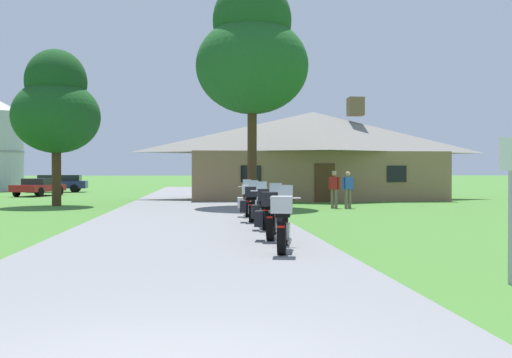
{
  "coord_description": "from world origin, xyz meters",
  "views": [
    {
      "loc": [
        0.37,
        -4.17,
        1.64
      ],
      "look_at": [
        2.83,
        20.95,
        1.33
      ],
      "focal_mm": 40.54,
      "sensor_mm": 36.0,
      "label": 1
    }
  ],
  "objects_px": {
    "motorcycle_orange_nearest_to_camera": "(283,223)",
    "motorcycle_green_farthest_in_row": "(247,201)",
    "motorcycle_green_fourth_in_row": "(252,204)",
    "parked_red_sedan_far_left": "(39,187)",
    "motorcycle_white_third_in_row": "(264,209)",
    "tree_left_near": "(56,106)",
    "metal_signpost_roadside": "(511,192)",
    "motorcycle_black_second_in_row": "(272,215)",
    "tree_by_lodge_front": "(252,53)",
    "parked_navy_suv_far_left": "(58,183)",
    "bystander_blue_shirt_beside_signpost": "(348,188)",
    "bystander_red_shirt_near_lodge": "(334,187)"
  },
  "relations": [
    {
      "from": "motorcycle_black_second_in_row",
      "to": "motorcycle_white_third_in_row",
      "type": "distance_m",
      "value": 2.42
    },
    {
      "from": "bystander_red_shirt_near_lodge",
      "to": "metal_signpost_roadside",
      "type": "distance_m",
      "value": 17.87
    },
    {
      "from": "motorcycle_orange_nearest_to_camera",
      "to": "bystander_blue_shirt_beside_signpost",
      "type": "bearing_deg",
      "value": 81.62
    },
    {
      "from": "tree_by_lodge_front",
      "to": "parked_red_sedan_far_left",
      "type": "relative_size",
      "value": 2.36
    },
    {
      "from": "motorcycle_green_fourth_in_row",
      "to": "motorcycle_green_farthest_in_row",
      "type": "bearing_deg",
      "value": 96.77
    },
    {
      "from": "tree_left_near",
      "to": "tree_by_lodge_front",
      "type": "height_order",
      "value": "tree_by_lodge_front"
    },
    {
      "from": "motorcycle_white_third_in_row",
      "to": "motorcycle_black_second_in_row",
      "type": "bearing_deg",
      "value": -89.36
    },
    {
      "from": "motorcycle_white_third_in_row",
      "to": "bystander_red_shirt_near_lodge",
      "type": "xyz_separation_m",
      "value": [
        4.3,
        9.73,
        0.34
      ]
    },
    {
      "from": "motorcycle_orange_nearest_to_camera",
      "to": "motorcycle_green_farthest_in_row",
      "type": "distance_m",
      "value": 9.27
    },
    {
      "from": "motorcycle_orange_nearest_to_camera",
      "to": "motorcycle_white_third_in_row",
      "type": "height_order",
      "value": "same"
    },
    {
      "from": "bystander_red_shirt_near_lodge",
      "to": "parked_navy_suv_far_left",
      "type": "relative_size",
      "value": 0.36
    },
    {
      "from": "motorcycle_orange_nearest_to_camera",
      "to": "motorcycle_green_farthest_in_row",
      "type": "relative_size",
      "value": 0.99
    },
    {
      "from": "motorcycle_green_fourth_in_row",
      "to": "parked_red_sedan_far_left",
      "type": "distance_m",
      "value": 25.56
    },
    {
      "from": "parked_red_sedan_far_left",
      "to": "metal_signpost_roadside",
      "type": "bearing_deg",
      "value": -49.73
    },
    {
      "from": "motorcycle_green_farthest_in_row",
      "to": "parked_navy_suv_far_left",
      "type": "height_order",
      "value": "parked_navy_suv_far_left"
    },
    {
      "from": "motorcycle_orange_nearest_to_camera",
      "to": "motorcycle_green_farthest_in_row",
      "type": "bearing_deg",
      "value": 100.86
    },
    {
      "from": "motorcycle_orange_nearest_to_camera",
      "to": "tree_left_near",
      "type": "height_order",
      "value": "tree_left_near"
    },
    {
      "from": "tree_by_lodge_front",
      "to": "parked_navy_suv_far_left",
      "type": "relative_size",
      "value": 2.27
    },
    {
      "from": "motorcycle_black_second_in_row",
      "to": "bystander_blue_shirt_beside_signpost",
      "type": "height_order",
      "value": "bystander_blue_shirt_beside_signpost"
    },
    {
      "from": "motorcycle_green_farthest_in_row",
      "to": "parked_red_sedan_far_left",
      "type": "relative_size",
      "value": 0.46
    },
    {
      "from": "motorcycle_green_fourth_in_row",
      "to": "metal_signpost_roadside",
      "type": "height_order",
      "value": "metal_signpost_roadside"
    },
    {
      "from": "motorcycle_white_third_in_row",
      "to": "tree_by_lodge_front",
      "type": "height_order",
      "value": "tree_by_lodge_front"
    },
    {
      "from": "bystander_blue_shirt_beside_signpost",
      "to": "parked_navy_suv_far_left",
      "type": "height_order",
      "value": "bystander_blue_shirt_beside_signpost"
    },
    {
      "from": "motorcycle_green_fourth_in_row",
      "to": "parked_navy_suv_far_left",
      "type": "xyz_separation_m",
      "value": [
        -13.11,
        29.62,
        0.17
      ]
    },
    {
      "from": "motorcycle_green_farthest_in_row",
      "to": "metal_signpost_roadside",
      "type": "relative_size",
      "value": 0.97
    },
    {
      "from": "motorcycle_green_fourth_in_row",
      "to": "tree_left_near",
      "type": "height_order",
      "value": "tree_left_near"
    },
    {
      "from": "motorcycle_green_fourth_in_row",
      "to": "parked_red_sedan_far_left",
      "type": "xyz_separation_m",
      "value": [
        -12.63,
        22.22,
        0.03
      ]
    },
    {
      "from": "motorcycle_green_farthest_in_row",
      "to": "motorcycle_orange_nearest_to_camera",
      "type": "bearing_deg",
      "value": -86.48
    },
    {
      "from": "parked_red_sedan_far_left",
      "to": "motorcycle_white_third_in_row",
      "type": "bearing_deg",
      "value": -47.66
    },
    {
      "from": "motorcycle_white_third_in_row",
      "to": "parked_red_sedan_far_left",
      "type": "height_order",
      "value": "motorcycle_white_third_in_row"
    },
    {
      "from": "metal_signpost_roadside",
      "to": "parked_navy_suv_far_left",
      "type": "xyz_separation_m",
      "value": [
        -15.92,
        40.12,
        -0.57
      ]
    },
    {
      "from": "motorcycle_green_farthest_in_row",
      "to": "bystander_blue_shirt_beside_signpost",
      "type": "xyz_separation_m",
      "value": [
        4.96,
        4.85,
        0.32
      ]
    },
    {
      "from": "metal_signpost_roadside",
      "to": "motorcycle_orange_nearest_to_camera",
      "type": "bearing_deg",
      "value": 129.15
    },
    {
      "from": "bystander_blue_shirt_beside_signpost",
      "to": "tree_left_near",
      "type": "height_order",
      "value": "tree_left_near"
    },
    {
      "from": "motorcycle_white_third_in_row",
      "to": "bystander_red_shirt_near_lodge",
      "type": "distance_m",
      "value": 10.64
    },
    {
      "from": "motorcycle_white_third_in_row",
      "to": "motorcycle_green_fourth_in_row",
      "type": "distance_m",
      "value": 2.43
    },
    {
      "from": "motorcycle_green_farthest_in_row",
      "to": "parked_navy_suv_far_left",
      "type": "relative_size",
      "value": 0.44
    },
    {
      "from": "motorcycle_black_second_in_row",
      "to": "bystander_red_shirt_near_lodge",
      "type": "bearing_deg",
      "value": 82.26
    },
    {
      "from": "motorcycle_green_fourth_in_row",
      "to": "parked_navy_suv_far_left",
      "type": "distance_m",
      "value": 32.39
    },
    {
      "from": "bystander_blue_shirt_beside_signpost",
      "to": "tree_left_near",
      "type": "distance_m",
      "value": 14.47
    },
    {
      "from": "motorcycle_white_third_in_row",
      "to": "tree_left_near",
      "type": "height_order",
      "value": "tree_left_near"
    },
    {
      "from": "motorcycle_orange_nearest_to_camera",
      "to": "motorcycle_green_fourth_in_row",
      "type": "distance_m",
      "value": 7.03
    },
    {
      "from": "motorcycle_black_second_in_row",
      "to": "motorcycle_green_farthest_in_row",
      "type": "distance_m",
      "value": 7.09
    },
    {
      "from": "motorcycle_orange_nearest_to_camera",
      "to": "motorcycle_green_fourth_in_row",
      "type": "height_order",
      "value": "same"
    },
    {
      "from": "motorcycle_orange_nearest_to_camera",
      "to": "bystander_red_shirt_near_lodge",
      "type": "bearing_deg",
      "value": 83.98
    },
    {
      "from": "bystander_red_shirt_near_lodge",
      "to": "tree_left_near",
      "type": "relative_size",
      "value": 0.22
    },
    {
      "from": "tree_by_lodge_front",
      "to": "metal_signpost_roadside",
      "type": "bearing_deg",
      "value": -83.92
    },
    {
      "from": "motorcycle_green_fourth_in_row",
      "to": "motorcycle_green_farthest_in_row",
      "type": "distance_m",
      "value": 2.24
    },
    {
      "from": "motorcycle_green_fourth_in_row",
      "to": "tree_by_lodge_front",
      "type": "bearing_deg",
      "value": 92.38
    },
    {
      "from": "motorcycle_green_farthest_in_row",
      "to": "tree_by_lodge_front",
      "type": "relative_size",
      "value": 0.19
    }
  ]
}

